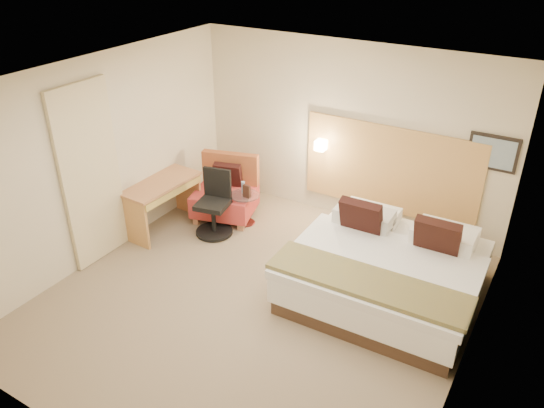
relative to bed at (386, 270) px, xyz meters
The scene contains 19 objects.
floor 1.62m from the bed, 144.17° to the right, with size 4.80×5.00×0.02m, color #826F57.
ceiling 2.84m from the bed, 144.17° to the right, with size 4.80×5.00×0.02m, color white.
wall_back 2.27m from the bed, 129.08° to the left, with size 4.80×0.02×2.70m, color beige.
wall_front 3.80m from the bed, 110.49° to the right, with size 4.80×0.02×2.70m, color beige.
wall_left 3.94m from the bed, 165.90° to the right, with size 0.02×5.00×2.70m, color beige.
wall_right 1.77m from the bed, 39.51° to the right, with size 0.02×5.00×2.70m, color beige.
headboard_panel 1.76m from the bed, 110.77° to the left, with size 2.60×0.04×1.30m, color #BA8748.
art_frame 2.07m from the bed, 64.66° to the left, with size 0.62×0.03×0.47m, color black.
art_canvas 2.05m from the bed, 64.37° to the left, with size 0.54×0.01×0.39m, color #778FA5.
lamp_arm 2.35m from the bed, 137.61° to the left, with size 0.02×0.02×0.12m, color silver.
lamp_shade 2.32m from the bed, 138.78° to the left, with size 0.15×0.15×0.15m, color #FFEDC6.
curtain 3.93m from the bed, 162.09° to the right, with size 0.06×0.90×2.42m, color beige.
bottle_a 2.57m from the bed, 166.47° to the left, with size 0.05×0.05×0.18m, color #83A3CB.
menu_folder 2.43m from the bed, 168.11° to the left, with size 0.12×0.04×0.20m, color #341C15.
bed is the anchor object (origin of this frame).
lounge_chair 2.91m from the bed, 167.41° to the left, with size 1.08×1.00×0.95m.
side_table 2.49m from the bed, 167.42° to the left, with size 0.47×0.47×0.50m.
desk 3.41m from the bed, behind, with size 0.61×1.24×0.76m.
desk_chair 2.68m from the bed, behind, with size 0.65×0.65×0.97m.
Camera 1 is at (2.81, -4.34, 4.14)m, focal length 35.00 mm.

